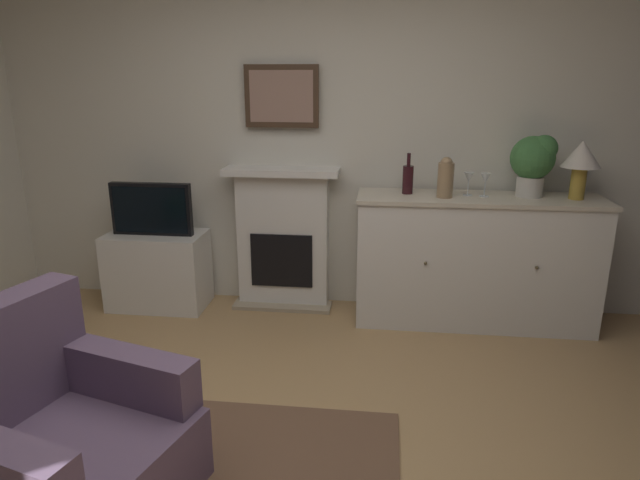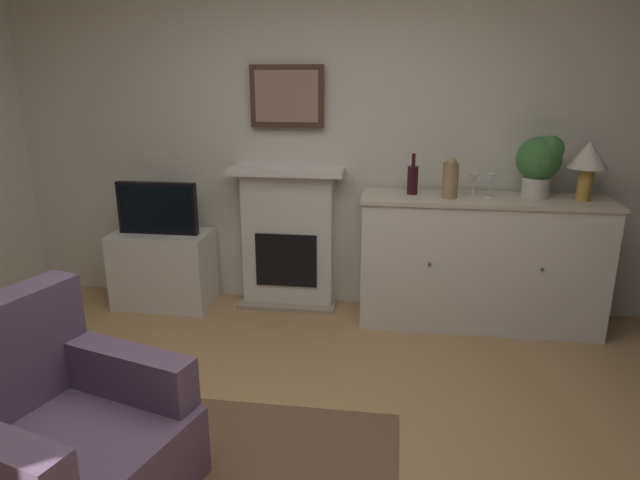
# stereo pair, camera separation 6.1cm
# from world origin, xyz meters

# --- Properties ---
(wall_rear) EXTENTS (5.22, 0.06, 2.64)m
(wall_rear) POSITION_xyz_m (0.00, 2.20, 1.32)
(wall_rear) COLOR silver
(wall_rear) RESTS_ON ground_plane
(fireplace_unit) EXTENTS (0.87, 0.30, 1.10)m
(fireplace_unit) POSITION_xyz_m (-0.36, 2.08, 0.55)
(fireplace_unit) COLOR white
(fireplace_unit) RESTS_ON ground_plane
(framed_picture) EXTENTS (0.55, 0.04, 0.45)m
(framed_picture) POSITION_xyz_m (-0.36, 2.12, 1.62)
(framed_picture) COLOR #473323
(sideboard_cabinet) EXTENTS (1.71, 0.49, 0.95)m
(sideboard_cabinet) POSITION_xyz_m (1.08, 1.90, 0.48)
(sideboard_cabinet) COLOR white
(sideboard_cabinet) RESTS_ON ground_plane
(table_lamp) EXTENTS (0.26, 0.26, 0.40)m
(table_lamp) POSITION_xyz_m (1.72, 1.90, 1.23)
(table_lamp) COLOR #B79338
(table_lamp) RESTS_ON sideboard_cabinet
(wine_bottle) EXTENTS (0.08, 0.08, 0.29)m
(wine_bottle) POSITION_xyz_m (0.57, 1.95, 1.06)
(wine_bottle) COLOR #331419
(wine_bottle) RESTS_ON sideboard_cabinet
(wine_glass_left) EXTENTS (0.07, 0.07, 0.16)m
(wine_glass_left) POSITION_xyz_m (0.99, 1.93, 1.07)
(wine_glass_left) COLOR silver
(wine_glass_left) RESTS_ON sideboard_cabinet
(wine_glass_center) EXTENTS (0.07, 0.07, 0.16)m
(wine_glass_center) POSITION_xyz_m (1.10, 1.91, 1.07)
(wine_glass_center) COLOR silver
(wine_glass_center) RESTS_ON sideboard_cabinet
(vase_decorative) EXTENTS (0.11, 0.11, 0.28)m
(vase_decorative) POSITION_xyz_m (0.82, 1.85, 1.09)
(vase_decorative) COLOR #9E7F5B
(vase_decorative) RESTS_ON sideboard_cabinet
(tv_cabinet) EXTENTS (0.75, 0.42, 0.60)m
(tv_cabinet) POSITION_xyz_m (-1.34, 1.91, 0.30)
(tv_cabinet) COLOR white
(tv_cabinet) RESTS_ON ground_plane
(tv_set) EXTENTS (0.62, 0.07, 0.40)m
(tv_set) POSITION_xyz_m (-1.34, 1.89, 0.80)
(tv_set) COLOR black
(tv_set) RESTS_ON tv_cabinet
(potted_plant_small) EXTENTS (0.30, 0.30, 0.43)m
(potted_plant_small) POSITION_xyz_m (1.42, 1.94, 1.21)
(potted_plant_small) COLOR beige
(potted_plant_small) RESTS_ON sideboard_cabinet
(armchair) EXTENTS (0.99, 0.95, 0.92)m
(armchair) POSITION_xyz_m (-0.84, -0.27, 0.38)
(armchair) COLOR #604C66
(armchair) RESTS_ON ground_plane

